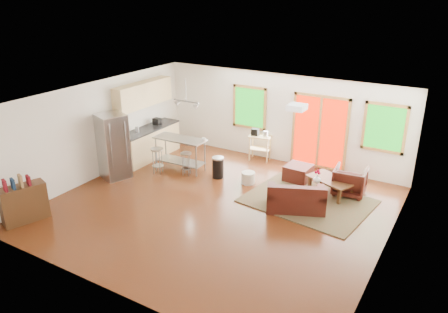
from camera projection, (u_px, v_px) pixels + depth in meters
The scene contains 28 objects.
floor at pixel (218, 208), 10.32m from camera, with size 7.50×7.00×0.02m, color #3E1B0B.
ceiling at pixel (217, 100), 9.36m from camera, with size 7.50×7.00×0.02m, color white.
back_wall at pixel (281, 118), 12.64m from camera, with size 7.50×0.02×2.60m, color white.
left_wall at pixel (97, 130), 11.63m from camera, with size 0.02×7.00×2.60m, color white.
right_wall at pixel (390, 195), 8.05m from camera, with size 0.02×7.00×2.60m, color white.
front_wall at pixel (103, 225), 7.04m from camera, with size 7.50×0.02×2.60m, color white.
window_left at pixel (249, 107), 13.01m from camera, with size 1.10×0.05×1.30m.
french_doors at pixel (319, 132), 12.11m from camera, with size 1.60×0.05×2.10m.
window_right at pixel (385, 128), 11.15m from camera, with size 1.10×0.05×1.30m.
rug at pixel (308, 201), 10.60m from camera, with size 2.84×2.19×0.03m, color #3F5737.
loveseat at pixel (296, 199), 10.11m from camera, with size 1.52×1.23×0.71m.
coffee_table at pixel (331, 181), 10.80m from camera, with size 1.28×1.03×0.44m.
armchair at pixel (350, 180), 10.85m from camera, with size 0.77×0.72×0.79m, color black.
ottoman at pixel (298, 173), 11.68m from camera, with size 0.65×0.65×0.43m, color black.
pouf at pixel (248, 178), 11.53m from camera, with size 0.36×0.36×0.31m, color beige.
vase at pixel (317, 178), 10.64m from camera, with size 0.21×0.22×0.33m.
book at pixel (329, 177), 10.67m from camera, with size 0.19×0.02×0.26m, color maroon.
cabinets at pixel (148, 128), 13.00m from camera, with size 0.64×2.24×2.30m.
refrigerator at pixel (113, 146), 11.67m from camera, with size 0.90×0.89×1.77m.
island at pixel (180, 148), 12.23m from camera, with size 1.50×0.64×0.94m.
cup at pixel (204, 139), 11.80m from camera, with size 0.12×0.10×0.12m, color white.
bar_stool_a at pixel (157, 155), 12.02m from camera, with size 0.44×0.44×0.73m.
bar_stool_b at pixel (186, 159), 11.93m from camera, with size 0.40×0.40×0.65m.
trash_can at pixel (218, 167), 11.83m from camera, with size 0.35×0.35×0.59m.
kitchen_cart at pixel (259, 139), 12.89m from camera, with size 0.69×0.51×0.96m.
bookshelf at pixel (24, 203), 9.60m from camera, with size 0.66×1.02×1.13m.
ceiling_flush at pixel (297, 107), 9.10m from camera, with size 0.35×0.35×0.12m, color white.
pendant_light at pixel (186, 105), 11.72m from camera, with size 0.80×0.18×0.79m.
Camera 1 is at (4.82, -7.78, 4.92)m, focal length 35.00 mm.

